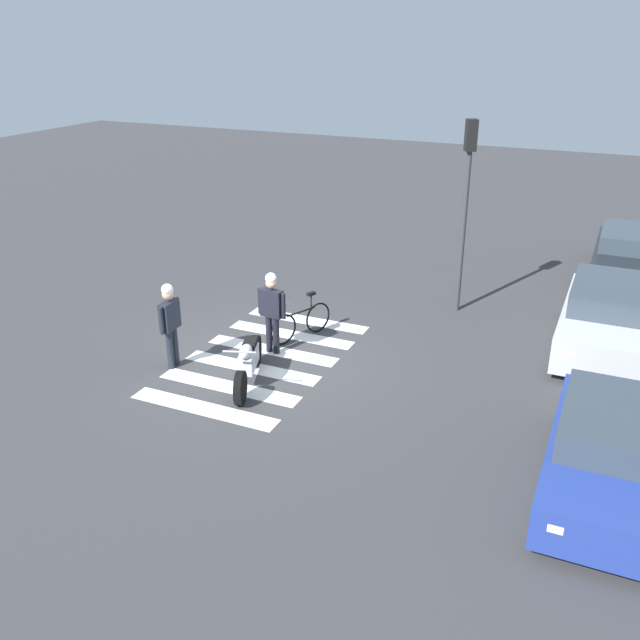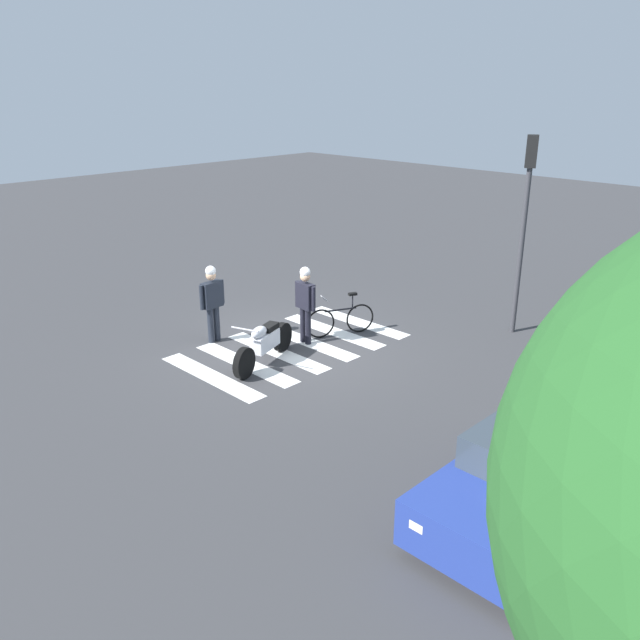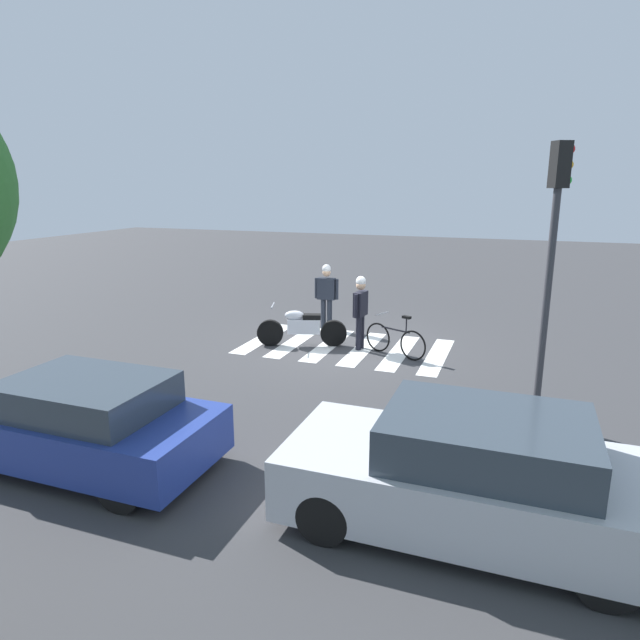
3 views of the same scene
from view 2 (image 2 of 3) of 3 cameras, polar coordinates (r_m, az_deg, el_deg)
name	(u,v)px [view 2 (image 2 of 3)]	position (r m, az deg, el deg)	size (l,w,h in m)	color
ground_plane	(292,346)	(14.85, -2.46, -2.32)	(60.00, 60.00, 0.00)	#38383A
police_motorcycle	(264,343)	(13.84, -4.90, -2.04)	(2.16, 0.95, 1.04)	black
leaning_bicycle	(341,319)	(15.38, 1.82, 0.05)	(1.58, 0.75, 1.01)	black
officer_on_foot	(305,300)	(14.69, -1.29, 1.80)	(0.25, 0.67, 1.80)	black
officer_by_motorcycle	(212,298)	(14.97, -9.38, 1.88)	(0.68, 0.24, 1.81)	#1E232D
crosswalk_stripes	(292,346)	(14.85, -2.46, -2.31)	(4.95, 2.98, 0.01)	silver
car_blue_hatchback	(542,476)	(9.61, 18.76, -12.73)	(4.03, 1.80, 1.31)	black
traffic_light_pole	(526,205)	(15.60, 17.51, 9.54)	(0.36, 0.33, 4.57)	#38383D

